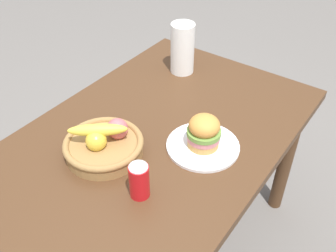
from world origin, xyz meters
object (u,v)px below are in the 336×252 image
object	(u,v)px
plate	(203,146)
fruit_basket	(104,144)
soda_can	(139,181)
sandwich	(204,132)
paper_towel_roll	(182,48)

from	to	relation	value
plate	fruit_basket	distance (m)	0.36
plate	soda_can	distance (m)	0.32
sandwich	plate	bearing A→B (deg)	97.13
sandwich	fruit_basket	size ratio (longest dim) A/B	0.45
soda_can	paper_towel_roll	size ratio (longest dim) A/B	0.53
soda_can	paper_towel_roll	world-z (taller)	paper_towel_roll
fruit_basket	paper_towel_roll	size ratio (longest dim) A/B	1.21
sandwich	paper_towel_roll	xyz separation A→B (m)	(0.41, 0.37, 0.04)
sandwich	soda_can	distance (m)	0.32
plate	paper_towel_roll	distance (m)	0.56
fruit_basket	soda_can	bearing A→B (deg)	-109.13
plate	sandwich	size ratio (longest dim) A/B	2.10
plate	sandwich	bearing A→B (deg)	-82.87
paper_towel_roll	plate	bearing A→B (deg)	-137.88
fruit_basket	paper_towel_roll	world-z (taller)	paper_towel_roll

